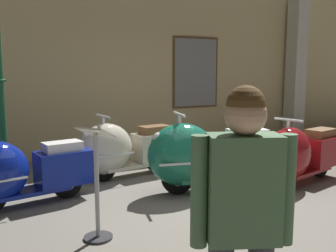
{
  "coord_description": "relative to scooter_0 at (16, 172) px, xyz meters",
  "views": [
    {
      "loc": [
        -2.6,
        -3.52,
        1.62
      ],
      "look_at": [
        -0.17,
        1.13,
        0.84
      ],
      "focal_mm": 40.18,
      "sensor_mm": 36.0,
      "label": 1
    }
  ],
  "objects": [
    {
      "name": "info_stanchion",
      "position": [
        0.6,
        -1.26,
        0.03
      ],
      "size": [
        0.36,
        0.39,
        1.11
      ],
      "color": "#333338",
      "rests_on": "ground"
    },
    {
      "name": "visitor_0",
      "position": [
        0.76,
        -3.23,
        0.46
      ],
      "size": [
        0.49,
        0.35,
        1.55
      ],
      "rotation": [
        0.0,
        0.0,
        1.16
      ],
      "color": "black",
      "rests_on": "ground"
    },
    {
      "name": "showroom_back_wall",
      "position": [
        2.37,
        2.48,
        1.31
      ],
      "size": [
        18.0,
        0.63,
        3.5
      ],
      "color": "#CCB784",
      "rests_on": "ground"
    },
    {
      "name": "scooter_1",
      "position": [
        1.55,
        0.61,
        0.01
      ],
      "size": [
        1.65,
        0.64,
        0.98
      ],
      "rotation": [
        0.0,
        0.0,
        -3.02
      ],
      "color": "black",
      "rests_on": "ground"
    },
    {
      "name": "ground_plane",
      "position": [
        2.21,
        -1.12,
        -0.44
      ],
      "size": [
        60.0,
        60.0,
        0.0
      ],
      "primitive_type": "plane",
      "color": "slate"
    },
    {
      "name": "scooter_2",
      "position": [
        2.28,
        -0.51,
        0.06
      ],
      "size": [
        1.84,
        0.89,
        1.08
      ],
      "rotation": [
        0.0,
        0.0,
        2.92
      ],
      "color": "black",
      "rests_on": "ground"
    },
    {
      "name": "scooter_3",
      "position": [
        3.67,
        -0.88,
        0.01
      ],
      "size": [
        1.66,
        0.77,
        0.98
      ],
      "rotation": [
        0.0,
        0.0,
        -2.94
      ],
      "color": "black",
      "rests_on": "ground"
    },
    {
      "name": "scooter_0",
      "position": [
        0.0,
        0.0,
        0.0
      ],
      "size": [
        1.61,
        0.66,
        0.96
      ],
      "rotation": [
        0.0,
        0.0,
        -3.0
      ],
      "color": "black",
      "rests_on": "ground"
    }
  ]
}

